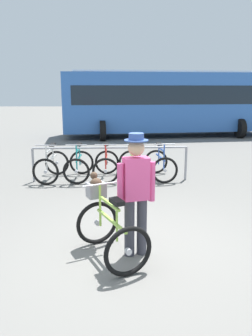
{
  "coord_description": "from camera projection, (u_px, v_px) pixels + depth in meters",
  "views": [
    {
      "loc": [
        -0.15,
        -4.54,
        2.29
      ],
      "look_at": [
        -0.19,
        0.93,
        1.0
      ],
      "focal_mm": 36.07,
      "sensor_mm": 36.0,
      "label": 1
    }
  ],
  "objects": [
    {
      "name": "bus_distant",
      "position": [
        167.0,
        100.0,
        16.41
      ],
      "size": [
        10.25,
        4.31,
        3.08
      ],
      "color": "#3366B7",
      "rests_on": "ground"
    },
    {
      "name": "bike_rack_rail",
      "position": [
        110.0,
        154.0,
        8.45
      ],
      "size": [
        3.9,
        0.29,
        0.88
      ],
      "color": "#99999E",
      "rests_on": "ground"
    },
    {
      "name": "person_with_featured_bike",
      "position": [
        136.0,
        190.0,
        4.57
      ],
      "size": [
        0.51,
        0.32,
        1.72
      ],
      "color": "#383842",
      "rests_on": "ground"
    },
    {
      "name": "racked_bike_lime",
      "position": [
        133.0,
        165.0,
        8.72
      ],
      "size": [
        0.81,
        1.19,
        0.97
      ],
      "color": "black",
      "rests_on": "ground"
    },
    {
      "name": "ground_plane",
      "position": [
        139.0,
        249.0,
        4.94
      ],
      "size": [
        80.0,
        80.0,
        0.0
      ],
      "primitive_type": "plane",
      "color": "slate"
    },
    {
      "name": "racked_bike_blue",
      "position": [
        160.0,
        164.0,
        8.76
      ],
      "size": [
        0.81,
        1.17,
        0.97
      ],
      "color": "black",
      "rests_on": "ground"
    },
    {
      "name": "racked_bike_red",
      "position": [
        106.0,
        165.0,
        8.69
      ],
      "size": [
        0.69,
        1.11,
        0.97
      ],
      "color": "black",
      "rests_on": "ground"
    },
    {
      "name": "featured_bicycle",
      "position": [
        108.0,
        222.0,
        4.68
      ],
      "size": [
        1.08,
        1.26,
        1.09
      ],
      "color": "black",
      "rests_on": "ground"
    },
    {
      "name": "racked_bike_teal",
      "position": [
        79.0,
        165.0,
        8.65
      ],
      "size": [
        0.67,
        1.13,
        0.98
      ],
      "color": "black",
      "rests_on": "ground"
    },
    {
      "name": "racked_bike_white",
      "position": [
        52.0,
        166.0,
        8.62
      ],
      "size": [
        0.73,
        1.13,
        0.97
      ],
      "color": "black",
      "rests_on": "ground"
    }
  ]
}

